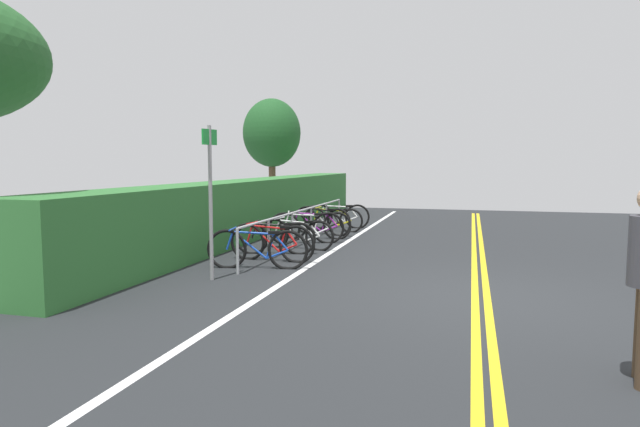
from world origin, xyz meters
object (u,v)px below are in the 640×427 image
bicycle_1 (272,243)px  bicycle_7 (333,220)px  bicycle_6 (322,221)px  bicycle_5 (315,225)px  tree_mid (272,133)px  bicycle_3 (297,234)px  bicycle_0 (257,249)px  bicycle_4 (306,228)px  bike_rack (302,218)px  bicycle_8 (339,216)px  bicycle_2 (276,238)px  sign_post_near (210,188)px

bicycle_1 → bicycle_7: size_ratio=1.03×
bicycle_7 → bicycle_1: bearing=179.7°
bicycle_6 → bicycle_5: bearing=-176.4°
bicycle_6 → tree_mid: bearing=30.8°
bicycle_3 → bicycle_7: bearing=-0.2°
bicycle_0 → bicycle_4: size_ratio=1.06×
bicycle_3 → bicycle_4: size_ratio=1.02×
bicycle_6 → bicycle_7: bicycle_6 is taller
bicycle_1 → bicycle_5: bicycle_1 is taller
bike_rack → bicycle_0: size_ratio=4.07×
bicycle_5 → bicycle_7: (1.48, -0.06, -0.02)m
bicycle_5 → bicycle_7: 1.48m
bicycle_4 → bicycle_8: 3.01m
bike_rack → bicycle_6: size_ratio=4.33×
bicycle_2 → bicycle_5: 2.34m
bicycle_5 → tree_mid: bearing=28.0°
bicycle_7 → bicycle_4: bearing=178.5°
tree_mid → bicycle_6: bearing=-149.2°
bicycle_7 → bicycle_6: bearing=169.9°
bicycle_5 → tree_mid: 8.33m
bicycle_0 → sign_post_near: 1.57m
bicycle_2 → bicycle_6: (3.16, -0.12, 0.02)m
bicycle_6 → sign_post_near: 5.86m
bicycle_6 → bicycle_8: bicycle_6 is taller
bike_rack → bicycle_8: 3.06m
bicycle_8 → tree_mid: bearing=38.5°
bicycle_6 → bicycle_7: bearing=-10.1°
bicycle_5 → sign_post_near: sign_post_near is taller
bicycle_2 → sign_post_near: (-2.59, 0.12, 1.12)m
bicycle_8 → tree_mid: 6.58m
bike_rack → bicycle_2: 1.57m
bicycle_7 → bicycle_8: 0.77m
bike_rack → tree_mid: tree_mid is taller
bicycle_4 → bicycle_5: (0.76, 0.01, -0.02)m
bicycle_0 → bicycle_4: 3.10m
bicycle_5 → bicycle_7: bicycle_5 is taller
bicycle_4 → tree_mid: tree_mid is taller
tree_mid → bicycle_2: bearing=-159.1°
bicycle_1 → tree_mid: size_ratio=0.41×
bicycle_3 → sign_post_near: (-3.31, 0.35, 1.13)m
bicycle_3 → bicycle_8: bearing=0.1°
sign_post_near → bicycle_7: bearing=-3.2°
bike_rack → bicycle_7: size_ratio=4.31×
bicycle_1 → bicycle_4: (2.34, 0.03, 0.01)m
bicycle_0 → bicycle_2: size_ratio=1.10×
bicycle_3 → bicycle_8: (3.86, 0.01, 0.02)m
bike_rack → bicycle_7: bike_rack is taller
bike_rack → bicycle_3: size_ratio=4.23×
bicycle_3 → bicycle_6: (2.44, 0.11, 0.03)m
bike_rack → sign_post_near: bearing=177.1°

